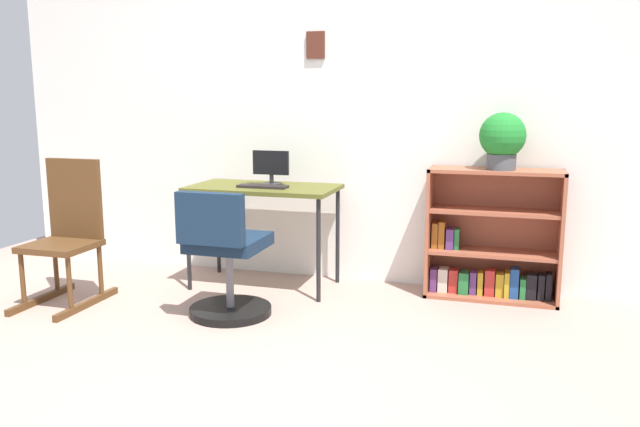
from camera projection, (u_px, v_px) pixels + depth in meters
The scene contains 9 objects.
ground_plane at pixel (203, 396), 3.00m from camera, with size 6.24×6.24×0.00m, color tan.
wall_back at pixel (331, 108), 4.80m from camera, with size 5.20×0.12×2.57m.
desk at pixel (264, 194), 4.62m from camera, with size 1.05×0.56×0.74m.
monitor at pixel (271, 167), 4.65m from camera, with size 0.27×0.15×0.25m.
keyboard at pixel (263, 186), 4.52m from camera, with size 0.35×0.11×0.02m, color black.
office_chair at pixel (225, 262), 4.01m from camera, with size 0.52×0.55×0.82m.
rocking_chair at pixel (68, 232), 4.31m from camera, with size 0.42×0.64×0.96m.
bookshelf_low at pixel (491, 242), 4.43m from camera, with size 0.89×0.30×0.89m.
potted_plant_on_shelf at pixel (502, 139), 4.24m from camera, with size 0.30×0.30×0.38m.
Camera 1 is at (1.33, -2.52, 1.38)m, focal length 36.33 mm.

